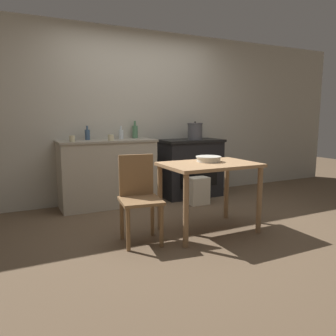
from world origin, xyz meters
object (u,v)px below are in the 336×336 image
at_px(stove, 190,168).
at_px(stock_pot, 195,131).
at_px(work_table, 209,174).
at_px(flour_sack, 198,191).
at_px(bottle_mid_left, 87,134).
at_px(bottle_left, 121,134).
at_px(cup_center, 72,139).
at_px(cup_center_left, 111,138).
at_px(bottle_far_left, 135,131).
at_px(chair, 139,196).
at_px(mixing_bowl_large, 208,159).

bearing_deg(stove, stock_pot, -55.21).
relative_size(stove, stock_pot, 3.45).
relative_size(work_table, flour_sack, 2.55).
distance_m(stove, bottle_mid_left, 1.69).
relative_size(bottle_left, cup_center, 2.31).
bearing_deg(cup_center_left, flour_sack, -15.99).
bearing_deg(bottle_far_left, work_table, -82.85).
xyz_separation_m(stock_pot, cup_center, (-1.89, -0.09, -0.06)).
bearing_deg(flour_sack, stove, 72.89).
xyz_separation_m(chair, cup_center, (-0.41, 1.28, 0.51)).
relative_size(stove, work_table, 0.96).
bearing_deg(chair, flour_sack, 44.12).
relative_size(stove, flour_sack, 2.45).
bearing_deg(bottle_left, bottle_far_left, 18.64).
xyz_separation_m(flour_sack, mixing_bowl_large, (-0.45, -0.93, 0.60)).
height_order(flour_sack, mixing_bowl_large, mixing_bowl_large).
distance_m(chair, cup_center, 1.44).
xyz_separation_m(stove, chair, (-1.44, -1.43, 0.02)).
distance_m(chair, cup_center_left, 1.38).
xyz_separation_m(work_table, bottle_left, (-0.46, 1.62, 0.37)).
bearing_deg(bottle_left, mixing_bowl_large, -71.68).
distance_m(chair, flour_sack, 1.62).
height_order(bottle_left, cup_center, bottle_left).
xyz_separation_m(chair, bottle_mid_left, (-0.15, 1.57, 0.55)).
bearing_deg(work_table, bottle_mid_left, 119.91).
bearing_deg(flour_sack, bottle_far_left, 135.81).
distance_m(stove, bottle_left, 1.25).
relative_size(mixing_bowl_large, cup_center_left, 3.45).
relative_size(chair, cup_center_left, 10.72).
relative_size(bottle_mid_left, cup_center, 2.42).
height_order(work_table, bottle_mid_left, bottle_mid_left).
relative_size(bottle_far_left, bottle_mid_left, 1.31).
bearing_deg(bottle_far_left, flour_sack, -44.19).
bearing_deg(bottle_far_left, cup_center_left, -144.13).
xyz_separation_m(stock_pot, mixing_bowl_large, (-0.64, -1.36, -0.24)).
distance_m(bottle_left, cup_center_left, 0.35).
xyz_separation_m(chair, stock_pot, (1.48, 1.38, 0.57)).
bearing_deg(stock_pot, bottle_mid_left, 173.35).
bearing_deg(mixing_bowl_large, work_table, -116.40).
xyz_separation_m(work_table, cup_center, (-1.20, 1.36, 0.34)).
relative_size(flour_sack, mixing_bowl_large, 1.40).
bearing_deg(work_table, chair, 174.58).
xyz_separation_m(work_table, cup_center_left, (-0.69, 1.36, 0.34)).
bearing_deg(stock_pot, mixing_bowl_large, -115.26).
bearing_deg(cup_center_left, bottle_left, 48.65).
relative_size(mixing_bowl_large, bottle_far_left, 1.09).
bearing_deg(mixing_bowl_large, bottle_left, 108.32).
bearing_deg(bottle_mid_left, work_table, -60.09).
xyz_separation_m(stove, mixing_bowl_large, (-0.60, -1.42, 0.35)).
bearing_deg(bottle_left, bottle_mid_left, 177.54).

